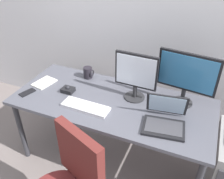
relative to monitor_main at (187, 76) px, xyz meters
The scene contains 11 objects.
ground_plane 1.15m from the monitor_main, 159.65° to the right, with size 8.00×8.00×0.00m, color slate.
back_wall 0.87m from the monitor_main, 137.05° to the left, with size 6.00×0.10×2.80m, color #BBB9BE.
desk 0.69m from the monitor_main, 159.65° to the right, with size 1.75×0.76×0.71m.
monitor_main is the anchor object (origin of this frame).
monitor_side 0.41m from the monitor_main, 168.02° to the right, with size 0.37×0.18×0.42m.
keyboard 0.86m from the monitor_main, 152.26° to the right, with size 0.41×0.15×0.03m.
laptop 0.40m from the monitor_main, 103.12° to the right, with size 0.35×0.34×0.23m.
trackball_mouse 1.05m from the monitor_main, 166.67° to the right, with size 0.11×0.09×0.07m.
coffee_mug 0.96m from the monitor_main, behind, with size 0.10×0.09×0.11m.
paper_notepad 1.32m from the monitor_main, behind, with size 0.15×0.21×0.01m, color white.
cell_phone 1.41m from the monitor_main, 163.34° to the right, with size 0.07×0.14×0.01m, color black.
Camera 1 is at (0.67, -1.58, 1.97)m, focal length 39.05 mm.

